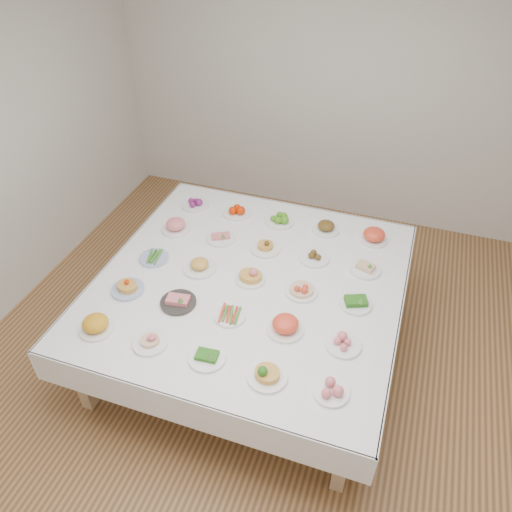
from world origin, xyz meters
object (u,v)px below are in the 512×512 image
(dish_12, at_px, (250,273))
(dish_24, at_px, (374,234))
(display_table, at_px, (250,287))
(dish_0, at_px, (96,324))

(dish_12, xyz_separation_m, dish_24, (0.82, 0.82, 0.00))
(display_table, relative_size, dish_24, 9.99)
(display_table, distance_m, dish_0, 1.18)
(display_table, bearing_deg, dish_12, 43.10)
(dish_12, relative_size, dish_24, 0.97)
(dish_12, bearing_deg, dish_24, 45.00)
(dish_0, bearing_deg, dish_12, 45.05)
(dish_12, bearing_deg, display_table, -136.90)
(display_table, height_order, dish_12, dish_12)
(dish_0, bearing_deg, dish_24, 45.02)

